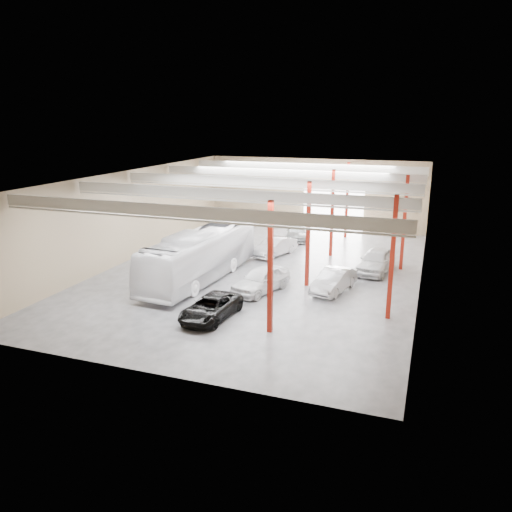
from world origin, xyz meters
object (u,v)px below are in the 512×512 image
Objects in this scene: black_sedan at (211,308)px; car_row_c at (297,232)px; car_right_far at (376,261)px; car_row_a at (261,280)px; car_right_near at (334,280)px; car_row_b at (275,247)px; coach_bus at (200,255)px.

car_row_c is (-0.37, 19.92, 0.04)m from black_sedan.
car_row_c is 0.94× the size of car_right_far.
car_right_near is (4.44, 1.65, -0.08)m from car_row_a.
car_row_a is (1.17, 5.20, 0.16)m from black_sedan.
car_row_a is 4.74m from car_right_near.
car_row_c is 11.27m from car_right_far.
car_row_c is at bearing 127.56° from car_right_near.
car_row_b is at bearing 119.07° from car_row_a.
car_row_a is (4.79, -1.03, -0.92)m from coach_bus.
car_right_far is (8.35, -1.84, 0.12)m from car_row_b.
car_right_near is 5.60m from car_right_far.
black_sedan is at bearing -101.37° from car_row_c.
car_row_b reaches higher than car_right_near.
car_row_a is at bearing -96.47° from car_row_c.
coach_bus is 14.11m from car_row_c.
car_row_c is 1.06× the size of car_right_near.
coach_bus is 9.31m from car_right_near.
car_right_near reaches higher than car_row_c.
car_right_far is (8.06, -7.87, 0.17)m from car_row_c.
coach_bus is 2.61× the size of car_row_a.
car_row_a reaches higher than car_row_c.
black_sedan is at bearing -56.57° from coach_bus.
black_sedan is 1.04× the size of car_right_near.
black_sedan is (3.62, -6.23, -1.08)m from coach_bus.
car_right_far is at bearing 30.51° from coach_bus.
black_sedan is at bearing -113.99° from car_right_far.
car_right_far reaches higher than car_right_near.
car_row_a is 1.07× the size of car_right_near.
car_row_b is at bearing 97.47° from black_sedan.
black_sedan is 19.93m from car_row_c.
car_right_near is at bearing 37.57° from car_row_a.
coach_bus is 2.47× the size of car_right_far.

